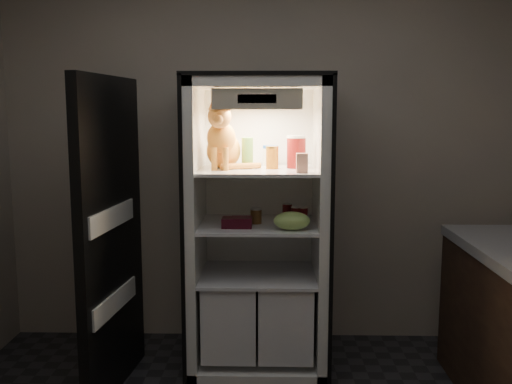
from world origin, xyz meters
TOP-DOWN VIEW (x-y plane):
  - room_shell at (0.00, 0.00)m, footprint 3.60×3.60m
  - refrigerator at (0.00, 1.38)m, footprint 0.90×0.72m
  - fridge_door at (-0.85, 0.98)m, footprint 0.15×0.87m
  - tabby_cat at (-0.22, 1.34)m, footprint 0.36×0.41m
  - parmesan_shaker at (-0.07, 1.35)m, footprint 0.08×0.08m
  - mayo_tub at (0.08, 1.51)m, footprint 0.10×0.10m
  - salsa_jar at (0.09, 1.33)m, footprint 0.08×0.08m
  - pepper_jar at (0.24, 1.38)m, footprint 0.12×0.12m
  - cream_carton at (0.26, 1.11)m, footprint 0.07×0.07m
  - soda_can_a at (0.19, 1.40)m, footprint 0.06×0.06m
  - soda_can_b at (0.29, 1.29)m, footprint 0.06×0.06m
  - soda_can_c at (0.24, 1.29)m, footprint 0.06×0.06m
  - condiment_jar at (-0.01, 1.32)m, footprint 0.07×0.07m
  - grape_bag at (0.21, 1.13)m, footprint 0.22×0.16m
  - berry_box_left at (-0.16, 1.20)m, footprint 0.12×0.12m
  - berry_box_right at (-0.10, 1.20)m, footprint 0.12×0.12m

SIDE VIEW (x-z plane):
  - refrigerator at x=0.00m, z-range -0.15..1.73m
  - fridge_door at x=-0.85m, z-range -0.01..1.84m
  - berry_box_left at x=-0.16m, z-range 0.94..1.00m
  - berry_box_right at x=-0.10m, z-range 0.94..1.00m
  - condiment_jar at x=-0.01m, z-range 0.94..1.04m
  - soda_can_b at x=0.29m, z-range 0.94..1.05m
  - grape_bag at x=0.21m, z-range 0.94..1.05m
  - soda_can_c at x=0.24m, z-range 0.94..1.05m
  - soda_can_a at x=0.19m, z-range 0.94..1.06m
  - cream_carton at x=0.26m, z-range 1.29..1.40m
  - mayo_tub at x=0.08m, z-range 1.29..1.43m
  - salsa_jar at x=0.09m, z-range 1.29..1.43m
  - parmesan_shaker at x=-0.07m, z-range 1.29..1.48m
  - pepper_jar at x=0.24m, z-range 1.29..1.50m
  - tabby_cat at x=-0.22m, z-range 1.23..1.67m
  - room_shell at x=0.00m, z-range -0.18..3.42m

